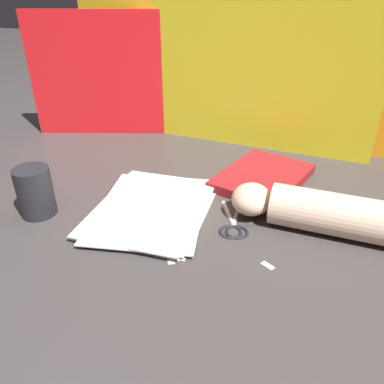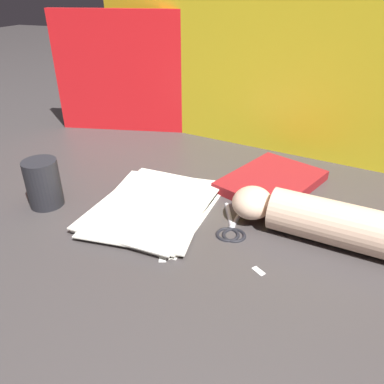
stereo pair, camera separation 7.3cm
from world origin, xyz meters
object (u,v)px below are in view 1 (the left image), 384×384
Objects in this scene: scissors at (233,224)px; hand_forearm at (319,211)px; paper_stack at (152,208)px; book_closed at (263,177)px; mug at (35,192)px.

scissors is 0.42× the size of hand_forearm.
hand_forearm is (0.33, 0.01, 0.03)m from paper_stack.
mug is at bearing -151.10° from book_closed.
hand_forearm reaches higher than scissors.
book_closed is 0.21m from scissors.
paper_stack is 0.28m from book_closed.
hand_forearm is at bearing 1.31° from paper_stack.
hand_forearm is 0.55m from mug.
book_closed is at bearing 122.28° from hand_forearm.
book_closed is 2.02× the size of scissors.
scissors is 1.38× the size of mug.
paper_stack is 3.02× the size of mug.
book_closed is at bearing 40.45° from paper_stack.
mug is at bearing -173.99° from scissors.
book_closed is 0.86× the size of hand_forearm.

